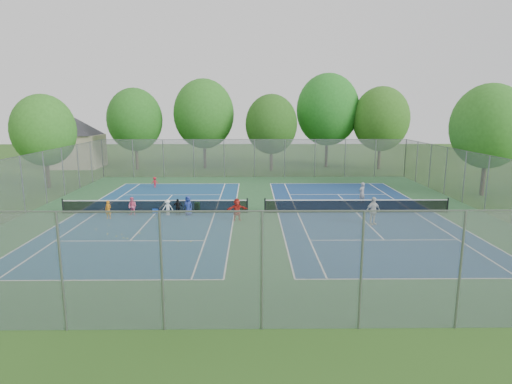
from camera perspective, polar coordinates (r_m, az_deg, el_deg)
ground at (r=29.81m, az=0.02°, el=-2.82°), size 120.00×120.00×0.00m
court_pad at (r=29.81m, az=0.02°, el=-2.81°), size 32.00×32.00×0.01m
court_left at (r=30.55m, az=-13.24°, el=-2.75°), size 10.97×23.77×0.01m
court_right at (r=30.70m, az=13.22°, el=-2.68°), size 10.97×23.77×0.01m
net_left at (r=30.45m, az=-13.28°, el=-1.95°), size 12.87×0.10×0.91m
net_right at (r=30.60m, az=13.25°, el=-1.88°), size 12.87×0.10×0.91m
fence_north at (r=45.24m, az=-0.21°, el=4.50°), size 32.00×0.10×4.00m
fence_south at (r=13.93m, az=0.78°, el=-10.58°), size 32.00×0.10×4.00m
fence_west at (r=33.32m, az=-28.68°, el=0.80°), size 0.10×32.00×4.00m
fence_east at (r=33.63m, az=28.43°, el=0.90°), size 0.10×32.00×4.00m
house at (r=57.29m, az=-23.05°, el=7.22°), size 11.03×11.03×7.30m
tree_nw at (r=52.77m, az=-15.86°, el=9.26°), size 6.40×6.40×9.58m
tree_nl at (r=52.26m, az=-6.97°, el=10.29°), size 7.20×7.20×10.69m
tree_nc at (r=50.03m, az=2.06°, el=9.01°), size 6.00×6.00×8.85m
tree_nr at (r=53.76m, az=9.53°, el=10.77°), size 7.60×7.60×11.42m
tree_ne at (r=53.22m, az=16.33°, el=9.32°), size 6.60×6.60×9.77m
tree_side_w at (r=43.23m, az=-26.45°, el=7.37°), size 5.60×5.60×8.47m
tree_side_e at (r=39.96m, az=28.58°, el=7.70°), size 6.00×6.00×9.20m
ball_crate at (r=30.60m, az=-13.20°, el=-2.44°), size 0.40×0.40×0.33m
ball_hopper at (r=30.67m, az=-7.85°, el=-1.94°), size 0.36×0.36×0.62m
student_a at (r=29.73m, az=-19.10°, el=-2.26°), size 0.51×0.41×1.23m
student_b at (r=30.19m, az=-16.16°, el=-1.86°), size 0.75×0.67×1.26m
student_c at (r=29.65m, az=-11.70°, el=-2.05°), size 0.74×0.46×1.09m
student_d at (r=29.53m, az=-10.41°, el=-1.99°), size 0.69×0.33×1.15m
student_e at (r=29.39m, az=-9.04°, el=-1.81°), size 0.78×0.66×1.35m
student_f at (r=27.69m, az=-2.55°, el=-2.35°), size 1.42×0.70×1.46m
child_far_baseline at (r=40.39m, az=-13.33°, el=1.26°), size 0.65×0.37×1.00m
instructor at (r=33.61m, az=13.94°, el=-0.13°), size 0.72×0.67×1.64m
teen_court_b at (r=27.59m, az=15.34°, el=-2.46°), size 1.13×0.79×1.78m
tennis_ball_0 at (r=28.05m, az=-19.05°, el=-4.26°), size 0.07×0.07×0.07m
tennis_ball_1 at (r=25.10m, az=-17.27°, el=-5.92°), size 0.07×0.07×0.07m
tennis_ball_2 at (r=25.56m, az=-18.12°, el=-5.66°), size 0.07×0.07×0.07m
tennis_ball_3 at (r=25.77m, az=-15.25°, el=-5.36°), size 0.07×0.07×0.07m
tennis_ball_4 at (r=24.96m, az=-16.78°, el=-5.98°), size 0.07×0.07×0.07m
tennis_ball_5 at (r=28.35m, az=-9.25°, el=-3.62°), size 0.07×0.07×0.07m
tennis_ball_6 at (r=27.42m, az=-20.54°, el=-4.70°), size 0.07×0.07×0.07m
tennis_ball_7 at (r=25.81m, az=-17.50°, el=-5.46°), size 0.07×0.07×0.07m
tennis_ball_8 at (r=23.74m, az=-10.32°, el=-6.55°), size 0.07×0.07×0.07m
tennis_ball_9 at (r=23.63m, az=-8.69°, el=-6.59°), size 0.07×0.07×0.07m
tennis_ball_10 at (r=26.22m, az=-19.19°, el=-5.31°), size 0.07×0.07×0.07m
tennis_ball_11 at (r=29.17m, az=-13.39°, el=-3.37°), size 0.07×0.07×0.07m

